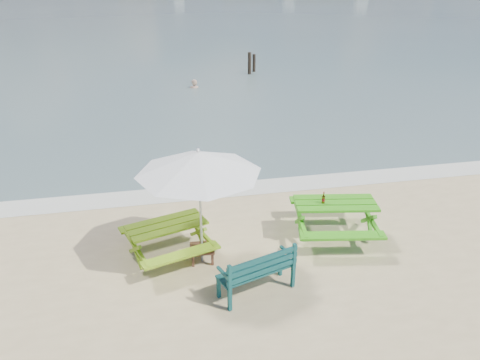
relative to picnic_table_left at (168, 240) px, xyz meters
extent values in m
plane|color=slate|center=(1.97, 83.22, -0.35)|extent=(300.00, 300.00, 0.00)
cube|color=silver|center=(1.97, 2.82, -0.35)|extent=(22.00, 0.90, 0.01)
cube|color=#709C17|center=(0.00, 0.00, 0.36)|extent=(1.70, 1.16, 0.05)
cube|color=#709C17|center=(-0.22, 0.69, 0.07)|extent=(1.56, 0.73, 0.05)
cube|color=#709C17|center=(0.22, -0.69, 0.07)|extent=(1.56, 0.73, 0.05)
cube|color=#709C17|center=(0.00, 0.00, -0.03)|extent=(1.65, 1.27, 0.66)
cube|color=#3AA018|center=(3.61, 0.07, 0.44)|extent=(1.84, 1.10, 0.05)
cube|color=#3AA018|center=(3.75, 0.86, 0.12)|extent=(1.75, 0.60, 0.05)
cube|color=#3AA018|center=(3.47, -0.73, 0.12)|extent=(1.75, 0.60, 0.05)
cube|color=#3AA018|center=(3.61, 0.07, 0.01)|extent=(1.76, 1.24, 0.73)
cube|color=#104142|center=(1.48, -1.50, 0.09)|extent=(1.50, 0.86, 0.04)
cube|color=#104142|center=(1.56, -1.71, 0.34)|extent=(1.37, 0.49, 0.37)
cube|color=#104142|center=(1.48, -1.50, -0.13)|extent=(1.42, 0.89, 0.45)
cube|color=brown|center=(0.66, -0.32, -0.07)|extent=(0.50, 0.50, 0.05)
cube|color=brown|center=(0.66, -0.32, -0.22)|extent=(0.44, 0.44, 0.27)
cylinder|color=silver|center=(0.66, -0.32, 0.79)|extent=(0.05, 0.05, 2.29)
cone|color=white|center=(0.66, -0.32, 1.79)|extent=(2.52, 2.52, 0.43)
cylinder|color=#8D4A14|center=(3.33, 0.07, 0.55)|extent=(0.06, 0.06, 0.16)
cylinder|color=#8D4A14|center=(3.33, 0.07, 0.69)|extent=(0.03, 0.03, 0.07)
cylinder|color=#A1121C|center=(3.33, 0.07, 0.55)|extent=(0.07, 0.07, 0.06)
imported|color=tan|center=(2.19, 14.64, -0.75)|extent=(0.62, 0.43, 1.62)
cylinder|color=black|center=(5.58, 17.26, 0.14)|extent=(0.19, 0.19, 1.40)
cylinder|color=black|center=(5.98, 17.86, 0.03)|extent=(0.17, 0.17, 1.18)
camera|label=1|loc=(-0.20, -8.26, 5.04)|focal=35.00mm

